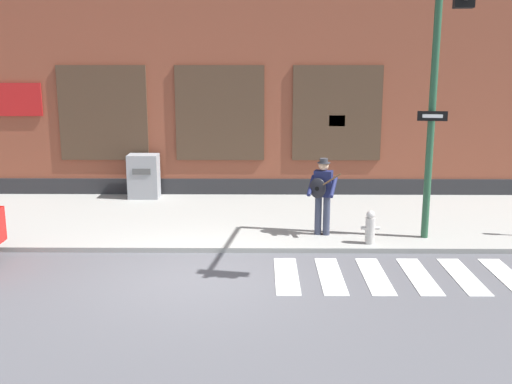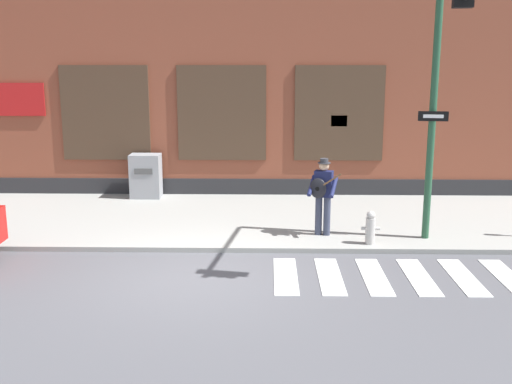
{
  "view_description": "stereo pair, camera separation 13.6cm",
  "coord_description": "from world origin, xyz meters",
  "px_view_note": "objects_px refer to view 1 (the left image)",
  "views": [
    {
      "loc": [
        1.16,
        -10.14,
        3.81
      ],
      "look_at": [
        1.04,
        1.7,
        1.2
      ],
      "focal_mm": 42.0,
      "sensor_mm": 36.0,
      "label": 1
    },
    {
      "loc": [
        1.29,
        -10.13,
        3.81
      ],
      "look_at": [
        1.04,
        1.7,
        1.2
      ],
      "focal_mm": 42.0,
      "sensor_mm": 36.0,
      "label": 2
    }
  ],
  "objects_px": {
    "utility_box": "(144,176)",
    "fire_hydrant": "(370,227)",
    "busker": "(322,192)",
    "traffic_light": "(444,60)"
  },
  "relations": [
    {
      "from": "busker",
      "to": "fire_hydrant",
      "type": "relative_size",
      "value": 2.39
    },
    {
      "from": "busker",
      "to": "traffic_light",
      "type": "xyz_separation_m",
      "value": [
        2.04,
        -1.28,
        2.75
      ]
    },
    {
      "from": "fire_hydrant",
      "to": "utility_box",
      "type": "bearing_deg",
      "value": 142.64
    },
    {
      "from": "fire_hydrant",
      "to": "busker",
      "type": "bearing_deg",
      "value": 146.57
    },
    {
      "from": "traffic_light",
      "to": "fire_hydrant",
      "type": "xyz_separation_m",
      "value": [
        -1.09,
        0.66,
        -3.36
      ]
    },
    {
      "from": "fire_hydrant",
      "to": "traffic_light",
      "type": "bearing_deg",
      "value": -31.11
    },
    {
      "from": "utility_box",
      "to": "fire_hydrant",
      "type": "xyz_separation_m",
      "value": [
        5.48,
        -4.18,
        -0.26
      ]
    },
    {
      "from": "busker",
      "to": "fire_hydrant",
      "type": "xyz_separation_m",
      "value": [
        0.94,
        -0.62,
        -0.61
      ]
    },
    {
      "from": "busker",
      "to": "utility_box",
      "type": "bearing_deg",
      "value": 141.87
    },
    {
      "from": "traffic_light",
      "to": "fire_hydrant",
      "type": "bearing_deg",
      "value": 148.89
    }
  ]
}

